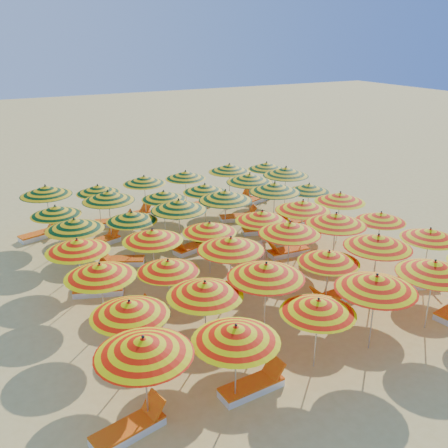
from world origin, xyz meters
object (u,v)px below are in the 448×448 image
at_px(umbrella_22, 303,206).
at_px(umbrella_26, 179,205).
at_px(beachgoer_a, 263,261).
at_px(umbrella_23, 340,197).
at_px(umbrella_7, 205,289).
at_px(umbrella_31, 108,196).
at_px(umbrella_0, 144,346).
at_px(umbrella_32, 164,195).
at_px(umbrella_30, 55,211).
at_px(lounger_10, 215,242).
at_px(lounger_18, 195,206).
at_px(lounger_16, 114,222).
at_px(umbrella_14, 231,244).
at_px(lounger_15, 40,235).
at_px(lounger_1, 253,386).
at_px(umbrella_35, 286,171).
at_px(lounger_3, 333,297).
at_px(lounger_19, 238,200).
at_px(umbrella_13, 168,266).
at_px(umbrella_36, 46,191).
at_px(umbrella_4, 434,268).
at_px(umbrella_24, 74,224).
at_px(lounger_17, 136,215).
at_px(lounger_7, 287,251).
at_px(umbrella_9, 329,257).
at_px(lounger_14, 239,217).
at_px(lounger_13, 101,241).
at_px(umbrella_37, 98,189).
at_px(umbrella_3, 376,283).
at_px(umbrella_41, 267,166).
at_px(lounger_12, 294,223).
at_px(umbrella_11, 430,234).
at_px(umbrella_27, 225,195).
at_px(lounger_0, 130,429).
at_px(umbrella_2, 318,306).
at_px(lounger_8, 121,261).
at_px(umbrella_20, 209,227).
at_px(lounger_20, 258,198).
at_px(umbrella_1, 236,334).
at_px(umbrella_12, 100,270).
at_px(umbrella_8, 266,271).
at_px(umbrella_6, 130,308).
at_px(umbrella_21, 262,216).
at_px(umbrella_28, 275,187).
at_px(umbrella_18, 77,245).
at_px(umbrella_15, 290,228).
at_px(umbrella_17, 381,217).
at_px(lounger_6, 97,290).
at_px(lounger_9, 192,248).
at_px(umbrella_19, 152,235).

height_order(umbrella_22, umbrella_26, umbrella_26).
bearing_deg(beachgoer_a, umbrella_23, -10.12).
relative_size(umbrella_7, umbrella_31, 0.93).
bearing_deg(umbrella_0, umbrella_23, 30.76).
bearing_deg(umbrella_32, umbrella_30, 179.86).
height_order(lounger_10, lounger_18, same).
height_order(umbrella_22, lounger_16, umbrella_22).
bearing_deg(umbrella_30, umbrella_14, -56.51).
xyz_separation_m(umbrella_22, lounger_15, (-9.28, 6.69, -1.91)).
bearing_deg(lounger_1, umbrella_35, 48.84).
height_order(lounger_3, lounger_19, same).
relative_size(umbrella_13, umbrella_36, 0.90).
height_order(umbrella_4, umbrella_24, umbrella_4).
relative_size(lounger_17, beachgoer_a, 1.16).
distance_m(umbrella_4, lounger_7, 6.77).
bearing_deg(umbrella_9, lounger_15, 124.60).
bearing_deg(lounger_14, umbrella_23, -44.21).
height_order(umbrella_24, lounger_13, umbrella_24).
height_order(umbrella_9, lounger_18, umbrella_9).
height_order(umbrella_0, lounger_18, umbrella_0).
bearing_deg(umbrella_37, umbrella_3, -71.78).
distance_m(umbrella_41, lounger_12, 4.51).
xyz_separation_m(umbrella_11, umbrella_27, (-4.64, 6.68, 0.22)).
height_order(umbrella_0, umbrella_32, umbrella_0).
bearing_deg(lounger_0, umbrella_2, -12.22).
bearing_deg(lounger_13, lounger_8, -103.27).
bearing_deg(umbrella_20, umbrella_23, 2.31).
bearing_deg(umbrella_31, lounger_20, 12.02).
relative_size(umbrella_24, beachgoer_a, 1.77).
relative_size(umbrella_1, umbrella_12, 0.80).
bearing_deg(lounger_0, lounger_19, 39.55).
height_order(umbrella_2, umbrella_8, umbrella_8).
bearing_deg(umbrella_8, umbrella_30, 115.79).
xyz_separation_m(lounger_1, lounger_10, (3.31, 8.75, 0.00)).
relative_size(lounger_16, lounger_17, 1.00).
bearing_deg(umbrella_6, umbrella_9, 2.04).
height_order(umbrella_21, lounger_14, umbrella_21).
bearing_deg(umbrella_21, umbrella_26, 137.75).
distance_m(umbrella_28, lounger_20, 4.96).
xyz_separation_m(umbrella_18, lounger_10, (6.04, 1.98, -1.83)).
distance_m(umbrella_15, lounger_18, 9.13).
height_order(umbrella_17, umbrella_22, umbrella_22).
relative_size(umbrella_2, lounger_15, 1.17).
relative_size(umbrella_21, lounger_6, 1.51).
height_order(lounger_9, lounger_10, same).
bearing_deg(umbrella_19, umbrella_37, 91.69).
xyz_separation_m(umbrella_0, umbrella_22, (8.82, 6.23, -0.03)).
distance_m(umbrella_37, lounger_20, 8.73).
bearing_deg(umbrella_3, umbrella_19, 122.69).
bearing_deg(umbrella_2, umbrella_4, -0.70).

